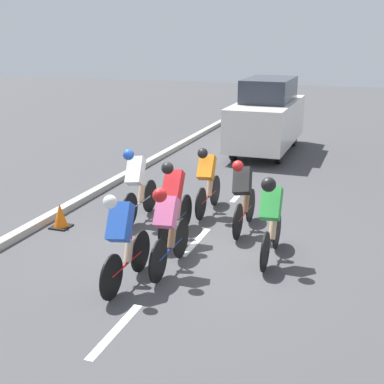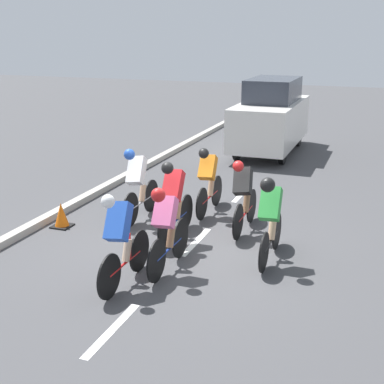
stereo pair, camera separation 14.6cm
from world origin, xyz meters
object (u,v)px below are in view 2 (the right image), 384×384
object	(u,v)px
cyclist_black	(244,194)
traffic_cone	(61,215)
cyclist_pink	(166,226)
cyclist_green	(270,216)
cyclist_red	(174,198)
cyclist_orange	(208,179)
support_car	(271,117)
cyclist_white	(138,182)
cyclist_blue	(121,237)

from	to	relation	value
cyclist_black	traffic_cone	distance (m)	3.59
cyclist_pink	traffic_cone	xyz separation A→B (m)	(2.72, -1.12, -0.52)
cyclist_green	cyclist_red	bearing A→B (deg)	-11.61
cyclist_orange	support_car	size ratio (longest dim) A/B	0.39
cyclist_white	traffic_cone	world-z (taller)	cyclist_white
cyclist_white	support_car	world-z (taller)	support_car
cyclist_green	support_car	distance (m)	8.44
cyclist_black	cyclist_red	distance (m)	1.36
cyclist_green	cyclist_pink	distance (m)	1.73
cyclist_orange	cyclist_black	size ratio (longest dim) A/B	0.99
traffic_cone	support_car	bearing A→B (deg)	-106.59
cyclist_blue	cyclist_pink	xyz separation A→B (m)	(-0.43, -0.72, -0.02)
cyclist_blue	traffic_cone	world-z (taller)	cyclist_blue
cyclist_red	support_car	xyz separation A→B (m)	(-0.07, -7.85, 0.34)
support_car	cyclist_green	bearing A→B (deg)	102.26
cyclist_green	cyclist_red	world-z (taller)	cyclist_red
cyclist_orange	cyclist_white	distance (m)	1.48
cyclist_white	traffic_cone	size ratio (longest dim) A/B	3.42
cyclist_black	cyclist_white	xyz separation A→B (m)	(2.17, 0.10, 0.04)
cyclist_pink	cyclist_orange	size ratio (longest dim) A/B	1.01
cyclist_pink	cyclist_orange	world-z (taller)	cyclist_orange
cyclist_black	cyclist_white	distance (m)	2.17
cyclist_green	traffic_cone	distance (m)	4.23
cyclist_white	cyclist_black	bearing A→B (deg)	-177.47
cyclist_orange	traffic_cone	size ratio (longest dim) A/B	3.41
cyclist_black	support_car	bearing A→B (deg)	-81.77
cyclist_pink	cyclist_white	bearing A→B (deg)	-53.92
cyclist_green	cyclist_red	distance (m)	1.90
traffic_cone	cyclist_blue	bearing A→B (deg)	141.16
cyclist_red	cyclist_white	world-z (taller)	cyclist_red
cyclist_black	traffic_cone	world-z (taller)	cyclist_black
cyclist_green	cyclist_white	bearing A→B (deg)	-20.71
cyclist_green	cyclist_white	size ratio (longest dim) A/B	0.99
cyclist_white	support_car	bearing A→B (deg)	-99.16
cyclist_green	cyclist_orange	bearing A→B (deg)	-48.71
cyclist_blue	cyclist_pink	distance (m)	0.84
cyclist_green	traffic_cone	xyz separation A→B (m)	(4.18, -0.21, -0.58)
cyclist_pink	traffic_cone	world-z (taller)	cyclist_pink
cyclist_blue	cyclist_pink	bearing A→B (deg)	-120.78
support_car	traffic_cone	distance (m)	8.43
cyclist_orange	traffic_cone	xyz separation A→B (m)	(2.44, 1.77, -0.52)
cyclist_orange	cyclist_black	xyz separation A→B (m)	(-0.97, 0.77, -0.01)
cyclist_red	traffic_cone	xyz separation A→B (m)	(2.32, 0.17, -0.56)
cyclist_green	cyclist_pink	size ratio (longest dim) A/B	0.99
cyclist_pink	cyclist_black	bearing A→B (deg)	-107.99
support_car	traffic_cone	xyz separation A→B (m)	(2.39, 8.03, -0.90)
cyclist_orange	cyclist_red	size ratio (longest dim) A/B	0.99
cyclist_green	cyclist_blue	size ratio (longest dim) A/B	1.00
cyclist_black	support_car	size ratio (longest dim) A/B	0.39
cyclist_red	cyclist_pink	bearing A→B (deg)	106.94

